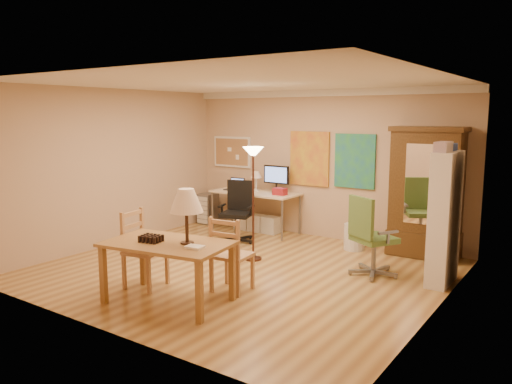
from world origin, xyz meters
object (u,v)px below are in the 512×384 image
Objects in this scene: armoire at (426,201)px; office_chair_green at (371,254)px; office_chair_black at (237,226)px; dining_table at (174,231)px; bookshelf at (444,219)px; computer_desk at (258,207)px.

office_chair_green is at bearing -103.13° from armoire.
office_chair_black is 0.95× the size of office_chair_green.
dining_table is 0.90× the size of bookshelf.
computer_desk is 3.19m from armoire.
armoire reaches higher than office_chair_green.
dining_table reaches higher than office_chair_green.
computer_desk reaches higher than office_chair_green.
dining_table is 3.88m from computer_desk.
office_chair_green is 1.10m from bookshelf.
dining_table is at bearing -116.88° from armoire.
office_chair_black is at bearing 112.37° from dining_table.
computer_desk is 1.58× the size of office_chair_black.
computer_desk is at bearing 109.35° from dining_table.
armoire is (0.33, 1.40, 0.60)m from office_chair_green.
bookshelf reaches higher than office_chair_green.
armoire reaches higher than computer_desk.
office_chair_green is 0.55× the size of armoire.
dining_table is 1.48× the size of office_chair_black.
office_chair_black is 3.23m from armoire.
armoire reaches higher than office_chair_black.
dining_table reaches higher than office_chair_black.
office_chair_green is (1.56, 2.32, -0.58)m from dining_table.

